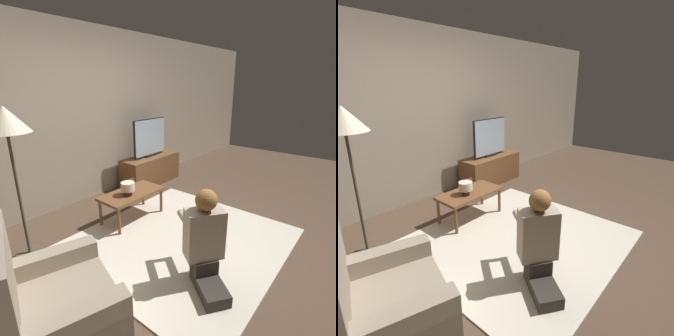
{
  "view_description": "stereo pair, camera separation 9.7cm",
  "coord_description": "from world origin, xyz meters",
  "views": [
    {
      "loc": [
        -2.21,
        -1.58,
        1.78
      ],
      "look_at": [
        0.36,
        0.53,
        0.7
      ],
      "focal_mm": 28.0,
      "sensor_mm": 36.0,
      "label": 1
    },
    {
      "loc": [
        -2.15,
        -1.66,
        1.78
      ],
      "look_at": [
        0.36,
        0.53,
        0.7
      ],
      "focal_mm": 28.0,
      "sensor_mm": 36.0,
      "label": 2
    }
  ],
  "objects": [
    {
      "name": "ground_plane",
      "position": [
        0.0,
        0.0,
        0.0
      ],
      "size": [
        10.0,
        10.0,
        0.0
      ],
      "primitive_type": "plane",
      "color": "brown"
    },
    {
      "name": "wall_back",
      "position": [
        0.0,
        1.93,
        1.3
      ],
      "size": [
        10.0,
        0.06,
        2.6
      ],
      "color": "tan",
      "rests_on": "ground_plane"
    },
    {
      "name": "rug",
      "position": [
        0.0,
        0.0,
        0.01
      ],
      "size": [
        2.27,
        2.15,
        0.02
      ],
      "color": "beige",
      "rests_on": "ground_plane"
    },
    {
      "name": "tv_stand",
      "position": [
        1.15,
        1.59,
        0.26
      ],
      "size": [
        1.16,
        0.43,
        0.51
      ],
      "color": "brown",
      "rests_on": "ground_plane"
    },
    {
      "name": "tv",
      "position": [
        1.15,
        1.59,
        0.86
      ],
      "size": [
        0.77,
        0.08,
        0.68
      ],
      "color": "black",
      "rests_on": "tv_stand"
    },
    {
      "name": "coffee_table",
      "position": [
        -0.02,
        0.84,
        0.35
      ],
      "size": [
        0.86,
        0.44,
        0.39
      ],
      "color": "brown",
      "rests_on": "ground_plane"
    },
    {
      "name": "floor_lamp",
      "position": [
        -1.28,
        1.12,
        1.38
      ],
      "size": [
        0.44,
        0.44,
        1.59
      ],
      "color": "#4C4233",
      "rests_on": "ground_plane"
    },
    {
      "name": "armchair",
      "position": [
        -1.64,
        -0.09,
        0.3
      ],
      "size": [
        0.97,
        1.01,
        0.95
      ],
      "rotation": [
        0.0,
        0.0,
        1.26
      ],
      "color": "gray",
      "rests_on": "ground_plane"
    },
    {
      "name": "person_kneeling",
      "position": [
        -0.43,
        -0.55,
        0.46
      ],
      "size": [
        0.67,
        0.79,
        0.92
      ],
      "rotation": [
        0.0,
        0.0,
        2.5
      ],
      "color": "#332D28",
      "rests_on": "rug"
    },
    {
      "name": "picture_frame",
      "position": [
        0.05,
        0.92,
        0.47
      ],
      "size": [
        0.11,
        0.01,
        0.15
      ],
      "color": "brown",
      "rests_on": "coffee_table"
    },
    {
      "name": "table_lamp",
      "position": [
        -0.11,
        0.81,
        0.5
      ],
      "size": [
        0.18,
        0.18,
        0.17
      ],
      "color": "#4C3823",
      "rests_on": "coffee_table"
    }
  ]
}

